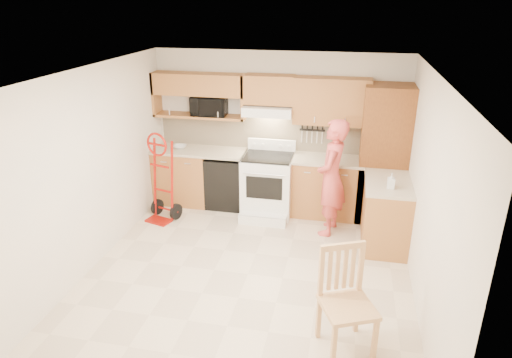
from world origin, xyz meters
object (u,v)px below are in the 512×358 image
(microwave, at_px, (209,106))
(dining_chair, at_px, (348,303))
(person, at_px, (331,178))
(hand_truck, at_px, (160,182))
(range, at_px, (267,181))

(microwave, height_order, dining_chair, microwave)
(person, xyz_separation_m, hand_truck, (-2.57, -0.13, -0.22))
(dining_chair, bearing_deg, microwave, 102.26)
(microwave, bearing_deg, dining_chair, -57.04)
(hand_truck, bearing_deg, person, 19.21)
(microwave, height_order, person, microwave)
(microwave, height_order, hand_truck, microwave)
(hand_truck, bearing_deg, microwave, 73.43)
(range, relative_size, dining_chair, 1.07)
(microwave, distance_m, hand_truck, 1.44)
(range, relative_size, hand_truck, 0.90)
(microwave, height_order, range, microwave)
(microwave, relative_size, person, 0.33)
(person, bearing_deg, microwave, -101.20)
(range, xyz_separation_m, hand_truck, (-1.57, -0.52, 0.06))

